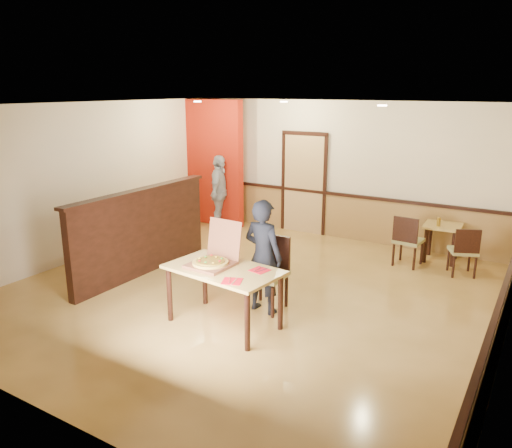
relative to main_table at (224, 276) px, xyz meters
The scene contains 26 objects.
floor 1.30m from the main_table, 103.68° to the left, with size 7.00×7.00×0.00m, color tan.
ceiling 2.39m from the main_table, 103.68° to the left, with size 7.00×7.00×0.00m, color black.
wall_back 4.64m from the main_table, 93.28° to the left, with size 7.00×7.00×0.00m, color beige.
wall_left 3.98m from the main_table, 164.04° to the left, with size 7.00×7.00×0.00m, color beige.
wainscot_back 4.56m from the main_table, 93.30° to the left, with size 7.00×0.04×0.90m, color olive.
chair_rail_back 4.54m from the main_table, 93.31° to the left, with size 7.00×0.06×0.06m, color black.
wainscot_right 3.39m from the main_table, 18.54° to the left, with size 0.04×7.00×0.90m, color olive.
chair_rail_right 3.37m from the main_table, 18.65° to the left, with size 0.06×7.00×0.06m, color black.
back_door 4.67m from the main_table, 103.18° to the left, with size 0.90×0.06×2.10m, color tan.
booth_partition 2.43m from the main_table, 158.83° to the left, with size 0.20×3.10×1.44m.
red_accent_panel 5.21m from the main_table, 127.80° to the left, with size 1.60×0.20×2.78m, color #9F1B0B.
spot_a 4.38m from the main_table, 131.69° to the left, with size 0.14×0.14×0.02m, color #FFD5B2.
spot_b 4.28m from the main_table, 106.54° to the left, with size 0.14×0.14×0.02m, color #FFD5B2.
spot_c 3.51m from the main_table, 66.17° to the left, with size 0.14×0.14×0.02m, color #FFD5B2.
main_table is the anchor object (origin of this frame).
diner_chair 0.83m from the main_table, 74.14° to the left, with size 0.53×0.53×1.03m.
side_chair_left 3.80m from the main_table, 67.56° to the left, with size 0.49×0.49×0.91m.
side_chair_right 4.25m from the main_table, 55.91° to the left, with size 0.55×0.55×0.84m.
side_table 4.54m from the main_table, 65.22° to the left, with size 0.66×0.66×0.67m.
diner 0.68m from the main_table, 71.01° to the left, with size 0.59×0.39×1.61m, color black.
passerby 4.71m from the main_table, 125.92° to the left, with size 0.96×0.40×1.63m, color #9C9BA3.
pizza_box 0.26m from the main_table, behind, with size 0.55×0.64×0.55m.
pizza 0.25m from the main_table, behind, with size 0.47×0.47×0.03m, color gold.
napkin_near 0.49m from the main_table, 42.54° to the right, with size 0.30×0.30×0.01m.
napkin_far 0.49m from the main_table, 21.53° to the left, with size 0.25×0.25×0.01m.
condiment 4.39m from the main_table, 65.12° to the left, with size 0.06×0.06×0.16m, color brown.
Camera 1 is at (3.75, -6.02, 3.04)m, focal length 35.00 mm.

